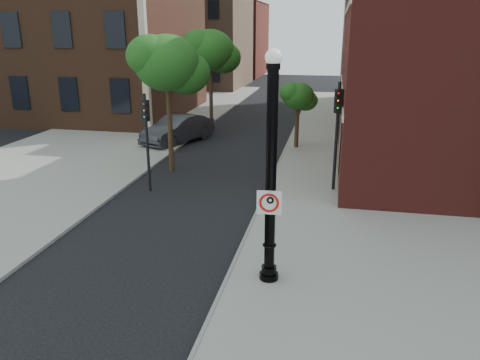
% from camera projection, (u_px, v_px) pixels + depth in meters
% --- Properties ---
extents(ground, '(120.00, 120.00, 0.00)m').
position_uv_depth(ground, '(155.00, 276.00, 13.10)').
color(ground, black).
rests_on(ground, ground).
extents(sidewalk_right, '(8.00, 60.00, 0.12)m').
position_uv_depth(sidewalk_right, '(360.00, 179.00, 21.27)').
color(sidewalk_right, gray).
rests_on(sidewalk_right, ground).
extents(sidewalk_left, '(10.00, 50.00, 0.12)m').
position_uv_depth(sidewalk_left, '(127.00, 130.00, 31.56)').
color(sidewalk_left, gray).
rests_on(sidewalk_left, ground).
extents(curb_edge, '(0.10, 60.00, 0.14)m').
position_uv_depth(curb_edge, '(274.00, 174.00, 22.01)').
color(curb_edge, gray).
rests_on(curb_edge, ground).
extents(bg_building_tan_a, '(12.00, 12.00, 12.00)m').
position_uv_depth(bg_building_tan_a, '(194.00, 34.00, 54.51)').
color(bg_building_tan_a, brown).
rests_on(bg_building_tan_a, ground).
extents(bg_building_red, '(12.00, 12.00, 10.00)m').
position_uv_depth(bg_building_red, '(222.00, 40.00, 67.87)').
color(bg_building_red, maroon).
rests_on(bg_building_red, ground).
extents(lamppost, '(0.52, 0.52, 6.17)m').
position_uv_depth(lamppost, '(271.00, 183.00, 11.89)').
color(lamppost, black).
rests_on(lamppost, ground).
extents(no_parking_sign, '(0.64, 0.10, 0.64)m').
position_uv_depth(no_parking_sign, '(269.00, 202.00, 11.89)').
color(no_parking_sign, white).
rests_on(no_parking_sign, ground).
extents(parked_car, '(3.55, 5.29, 1.65)m').
position_uv_depth(parked_car, '(178.00, 129.00, 28.06)').
color(parked_car, '#313136').
rests_on(parked_car, ground).
extents(traffic_signal_left, '(0.32, 0.36, 4.12)m').
position_uv_depth(traffic_signal_left, '(146.00, 127.00, 19.06)').
color(traffic_signal_left, black).
rests_on(traffic_signal_left, ground).
extents(traffic_signal_right, '(0.37, 0.41, 4.61)m').
position_uv_depth(traffic_signal_right, '(337.00, 119.00, 18.84)').
color(traffic_signal_right, black).
rests_on(traffic_signal_right, ground).
extents(utility_pole, '(0.09, 0.09, 4.60)m').
position_uv_depth(utility_pole, '(337.00, 130.00, 20.71)').
color(utility_pole, '#999999').
rests_on(utility_pole, ground).
extents(street_tree_a, '(3.54, 3.20, 6.37)m').
position_uv_depth(street_tree_a, '(168.00, 64.00, 21.24)').
color(street_tree_a, black).
rests_on(street_tree_a, ground).
extents(street_tree_b, '(3.65, 3.29, 6.57)m').
position_uv_depth(street_tree_b, '(211.00, 51.00, 30.06)').
color(street_tree_b, black).
rests_on(street_tree_b, ground).
extents(street_tree_c, '(2.10, 1.90, 3.79)m').
position_uv_depth(street_tree_c, '(298.00, 97.00, 25.94)').
color(street_tree_c, black).
rests_on(street_tree_c, ground).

